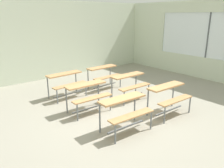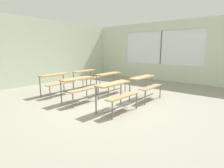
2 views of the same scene
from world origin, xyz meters
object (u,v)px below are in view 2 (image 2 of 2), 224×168
Objects in this scene: desk_bench_r0c0 at (116,90)px; desk_bench_r1c1 at (111,78)px; desk_bench_r0c1 at (145,82)px; desk_bench_r2c0 at (57,79)px; desk_bench_r1c0 at (80,84)px; desk_bench_r2c1 at (87,75)px.

desk_bench_r1c1 is at bearing 46.21° from desk_bench_r0c0.
desk_bench_r2c0 is at bearing 119.34° from desk_bench_r0c1.
desk_bench_r1c0 is 1.33m from desk_bench_r2c0.
desk_bench_r2c1 is (1.45, 2.68, 0.00)m from desk_bench_r0c0.
desk_bench_r0c0 is 2.69m from desk_bench_r2c0.
desk_bench_r0c0 is at bearing -120.58° from desk_bench_r2c1.
desk_bench_r1c1 and desk_bench_r2c1 have the same top height.
desk_bench_r2c1 is (1.52, 1.32, 0.00)m from desk_bench_r1c0.
desk_bench_r1c1 is at bearing -93.67° from desk_bench_r2c1.
desk_bench_r2c1 is at bearing 42.13° from desk_bench_r1c0.
desk_bench_r0c1 is at bearing 0.57° from desk_bench_r0c0.
desk_bench_r0c0 is 1.36m from desk_bench_r1c0.
desk_bench_r2c0 is (-1.43, 2.75, 0.00)m from desk_bench_r0c1.
desk_bench_r1c0 is 0.99× the size of desk_bench_r2c0.
desk_bench_r1c1 is 1.34m from desk_bench_r2c1.
desk_bench_r1c0 is 0.99× the size of desk_bench_r2c1.
desk_bench_r2c1 is (1.44, -0.01, 0.00)m from desk_bench_r2c0.
desk_bench_r1c1 is (1.49, -0.02, 0.00)m from desk_bench_r1c0.
desk_bench_r2c0 is 1.44m from desk_bench_r2c1.
desk_bench_r0c0 is at bearing 179.53° from desk_bench_r0c1.
desk_bench_r1c0 and desk_bench_r2c0 have the same top height.
desk_bench_r0c1 is at bearing -65.12° from desk_bench_r2c0.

